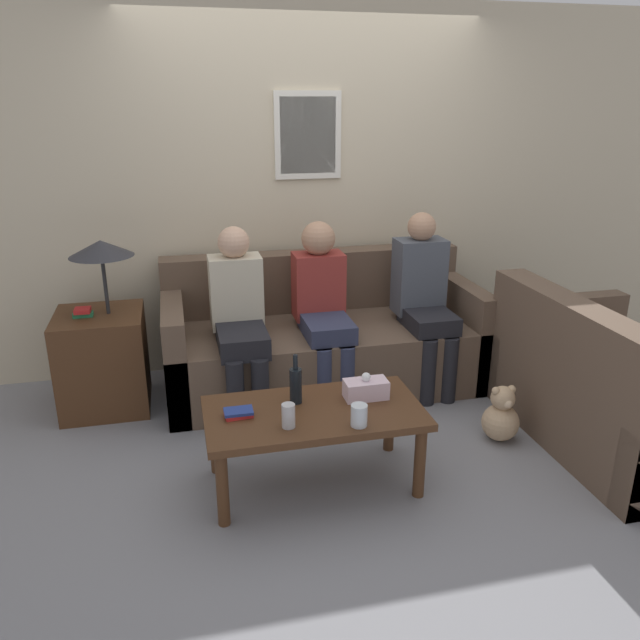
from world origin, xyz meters
The scene contains 15 objects.
ground_plane centered at (0.00, 0.00, 0.00)m, with size 16.00×16.00×0.00m, color gray.
wall_back centered at (0.00, 1.05, 1.30)m, with size 9.00×0.08×2.60m.
couch_main centered at (0.00, 0.55, 0.31)m, with size 2.19×0.94×0.89m.
couch_side centered at (1.47, -0.65, 0.31)m, with size 0.94×1.45×0.89m.
coffee_table centered at (-0.34, -0.68, 0.38)m, with size 1.12×0.59×0.44m.
side_table_with_lamp centered at (-1.49, 0.51, 0.38)m, with size 0.55×0.55×1.12m.
wine_bottle centered at (-0.42, -0.58, 0.54)m, with size 0.06×0.06×0.27m.
drinking_glass centered at (-0.17, -0.89, 0.50)m, with size 0.08×0.08×0.11m.
book_stack centered at (-0.73, -0.66, 0.46)m, with size 0.15×0.10×0.04m.
soda_can centered at (-0.50, -0.83, 0.50)m, with size 0.07×0.07×0.12m.
tissue_box centered at (-0.05, -0.61, 0.49)m, with size 0.23×0.12×0.15m.
person_left centered at (-0.61, 0.33, 0.64)m, with size 0.34×0.65×1.18m.
person_middle centered at (-0.04, 0.40, 0.66)m, with size 0.34×0.64×1.18m.
person_right centered at (0.67, 0.35, 0.66)m, with size 0.34×0.59×1.22m.
teddy_bear centered at (0.85, -0.50, 0.15)m, with size 0.22×0.22×0.35m.
Camera 1 is at (-0.97, -3.47, 1.95)m, focal length 35.00 mm.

